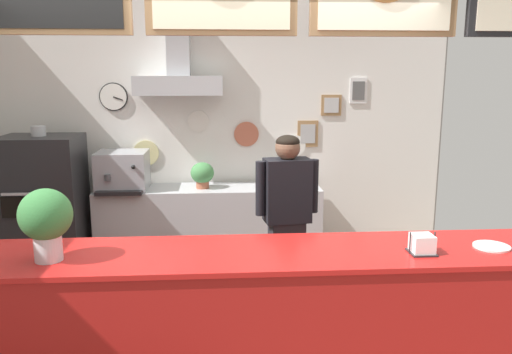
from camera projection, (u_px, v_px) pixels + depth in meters
name	position (u px, v px, depth m)	size (l,w,h in m)	color
back_wall_assembly	(221.00, 123.00, 5.53)	(5.02, 2.84, 2.90)	#9E9E99
service_counter	(226.00, 336.00, 3.09)	(4.37, 0.65, 1.08)	#B21916
back_prep_counter	(210.00, 228.00, 5.55)	(2.38, 0.54, 0.90)	#B7BABF
pizza_oven	(45.00, 210.00, 5.13)	(0.76, 0.66, 1.60)	#232326
shop_worker	(287.00, 222.00, 4.27)	(0.53, 0.27, 1.61)	#232328
espresso_machine	(123.00, 171.00, 5.34)	(0.51, 0.55, 0.40)	#A3A5AD
potted_oregano	(283.00, 176.00, 5.48)	(0.18, 0.18, 0.21)	#4C4C51
potted_basil	(202.00, 174.00, 5.40)	(0.25, 0.25, 0.28)	#9E563D
condiment_plate	(492.00, 246.00, 3.06)	(0.21, 0.21, 0.01)	white
basil_vase	(46.00, 220.00, 2.81)	(0.29, 0.29, 0.41)	silver
napkin_holder	(422.00, 245.00, 2.95)	(0.15, 0.14, 0.13)	#262628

